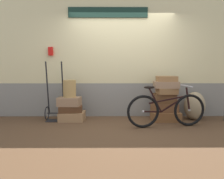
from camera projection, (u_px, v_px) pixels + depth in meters
name	position (u px, v px, depth m)	size (l,w,h in m)	color
ground	(123.00, 126.00, 4.29)	(8.81, 5.20, 0.06)	#513823
station_building	(122.00, 55.00, 4.97)	(6.81, 0.74, 3.00)	gray
suitcase_0	(72.00, 116.00, 4.62)	(0.56, 0.43, 0.20)	#9E754C
suitcase_1	(71.00, 109.00, 4.61)	(0.51, 0.38, 0.14)	#4C2D19
suitcase_2	(69.00, 101.00, 4.57)	(0.49, 0.34, 0.20)	#937051
suitcase_3	(165.00, 116.00, 4.62)	(0.61, 0.46, 0.21)	brown
suitcase_4	(164.00, 107.00, 4.61)	(0.54, 0.39, 0.19)	brown
suitcase_5	(164.00, 98.00, 4.59)	(0.47, 0.32, 0.22)	brown
suitcase_6	(167.00, 91.00, 4.55)	(0.43, 0.34, 0.13)	olive
suitcase_7	(166.00, 85.00, 4.54)	(0.53, 0.37, 0.15)	#937051
suitcase_8	(167.00, 79.00, 4.54)	(0.43, 0.31, 0.12)	olive
wicker_basket	(70.00, 89.00, 4.55)	(0.29, 0.29, 0.39)	#A8844C
luggage_trolley	(56.00, 107.00, 4.64)	(0.44, 0.38, 1.34)	black
burlap_sack	(195.00, 106.00, 4.68)	(0.48, 0.41, 0.65)	#9E8966
bicycle	(166.00, 110.00, 4.09)	(1.64, 0.46, 0.85)	black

